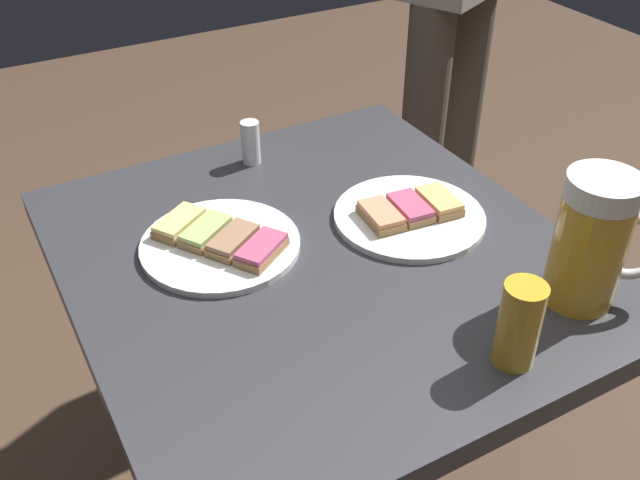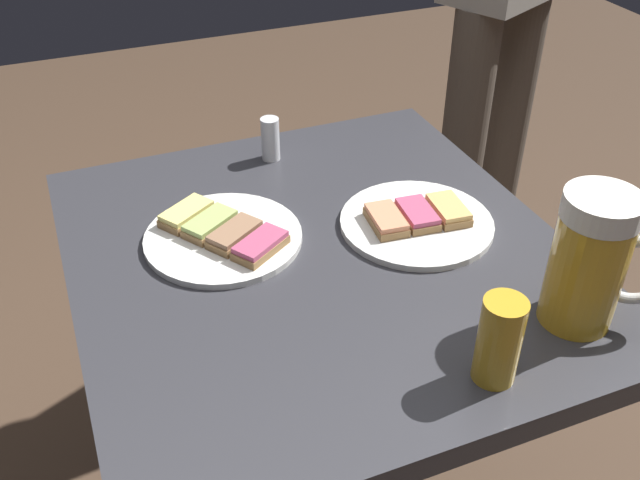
# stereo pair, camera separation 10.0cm
# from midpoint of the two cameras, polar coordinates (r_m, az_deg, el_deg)

# --- Properties ---
(cafe_table) EXTENTS (0.73, 0.68, 0.77)m
(cafe_table) POSITION_cam_midpoint_polar(r_m,az_deg,el_deg) (1.13, -2.56, -8.38)
(cafe_table) COLOR black
(cafe_table) RESTS_ON ground_plane
(plate_near) EXTENTS (0.23, 0.23, 0.03)m
(plate_near) POSITION_cam_midpoint_polar(r_m,az_deg,el_deg) (1.08, 4.48, 1.96)
(plate_near) COLOR white
(plate_near) RESTS_ON cafe_table
(plate_far) EXTENTS (0.23, 0.23, 0.03)m
(plate_far) POSITION_cam_midpoint_polar(r_m,az_deg,el_deg) (1.03, -10.70, -0.24)
(plate_far) COLOR white
(plate_far) RESTS_ON cafe_table
(beer_mug) EXTENTS (0.11, 0.14, 0.18)m
(beer_mug) POSITION_cam_midpoint_polar(r_m,az_deg,el_deg) (0.92, 18.09, -0.21)
(beer_mug) COLOR gold
(beer_mug) RESTS_ON cafe_table
(beer_glass_small) EXTENTS (0.05, 0.05, 0.11)m
(beer_glass_small) POSITION_cam_midpoint_polar(r_m,az_deg,el_deg) (0.83, 12.22, -6.72)
(beer_glass_small) COLOR gold
(beer_glass_small) RESTS_ON cafe_table
(salt_shaker) EXTENTS (0.03, 0.03, 0.07)m
(salt_shaker) POSITION_cam_midpoint_polar(r_m,az_deg,el_deg) (1.22, -7.89, 7.60)
(salt_shaker) COLOR silver
(salt_shaker) RESTS_ON cafe_table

